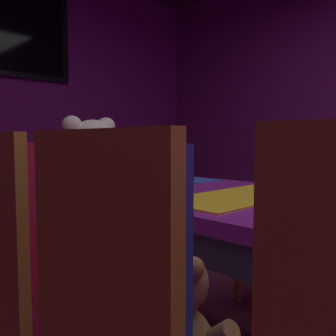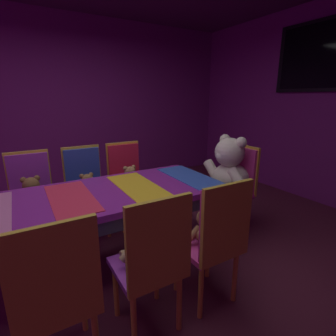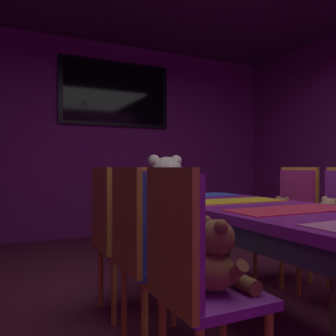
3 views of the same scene
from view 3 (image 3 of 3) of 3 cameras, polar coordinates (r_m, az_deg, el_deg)
The scene contains 15 objects.
ground_plane at distance 2.52m, azimuth 14.58°, elevation -22.91°, with size 7.90×7.90×0.00m, color #591E33.
wall_back at distance 5.21m, azimuth -8.85°, elevation 4.70°, with size 5.20×0.12×2.80m, color #721E72.
banquet_table at distance 2.34m, azimuth 14.59°, elevation -8.06°, with size 0.90×2.02×0.75m.
chair_left_0 at distance 1.46m, azimuth 3.18°, elevation -15.28°, with size 0.42×0.41×0.98m.
teddy_left_0 at distance 1.54m, azimuth 8.12°, elevation -14.66°, with size 0.26×0.33×0.31m.
chair_left_1 at distance 1.93m, azimuth -4.62°, elevation -11.47°, with size 0.42×0.41×0.98m.
teddy_left_1 at distance 1.99m, azimuth -0.71°, elevation -11.85°, with size 0.22×0.28×0.26m.
chair_left_2 at distance 2.39m, azimuth -9.12°, elevation -9.21°, with size 0.42×0.41×0.98m.
teddy_left_2 at distance 2.44m, azimuth -5.85°, elevation -9.46°, with size 0.23×0.30×0.28m.
teddy_right_1 at distance 2.85m, azimuth 24.94°, elevation -7.85°, with size 0.25×0.32×0.31m.
chair_right_2 at distance 3.29m, azimuth 19.76°, elevation -6.67°, with size 0.42×0.41×0.98m.
teddy_right_2 at distance 3.19m, azimuth 17.94°, elevation -7.26°, with size 0.22×0.29×0.27m.
throne_chair at distance 3.66m, azimuth -1.30°, elevation -5.97°, with size 0.41×0.42×0.98m.
king_teddy_bear at distance 3.49m, azimuth -0.16°, elevation -3.97°, with size 0.69×0.53×0.65m.
wall_tv at distance 5.21m, azimuth -8.55°, elevation 11.92°, with size 1.62×0.06×0.94m.
Camera 3 is at (-1.49, -1.77, 0.98)m, focal length 37.22 mm.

